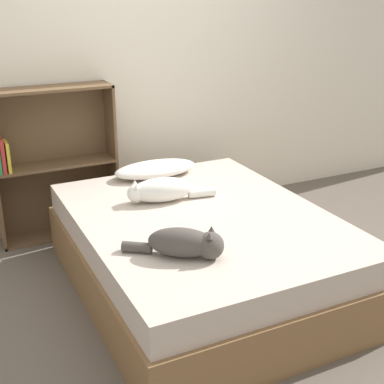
{
  "coord_description": "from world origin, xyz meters",
  "views": [
    {
      "loc": [
        -1.38,
        -2.68,
        1.82
      ],
      "look_at": [
        0.0,
        0.15,
        0.6
      ],
      "focal_mm": 50.0,
      "sensor_mm": 36.0,
      "label": 1
    }
  ],
  "objects": [
    {
      "name": "bookshelf",
      "position": [
        -0.65,
        1.23,
        0.58
      ],
      "size": [
        0.9,
        0.26,
        1.15
      ],
      "color": "brown",
      "rests_on": "ground_plane"
    },
    {
      "name": "bed",
      "position": [
        0.0,
        0.0,
        0.25
      ],
      "size": [
        1.5,
        1.94,
        0.5
      ],
      "color": "brown",
      "rests_on": "ground_plane"
    },
    {
      "name": "ground_plane",
      "position": [
        0.0,
        0.0,
        0.0
      ],
      "size": [
        8.0,
        8.0,
        0.0
      ],
      "primitive_type": "plane",
      "color": "brown"
    },
    {
      "name": "pillow",
      "position": [
        0.02,
        0.8,
        0.56
      ],
      "size": [
        0.63,
        0.29,
        0.11
      ],
      "color": "white",
      "rests_on": "bed"
    },
    {
      "name": "wall_back",
      "position": [
        0.0,
        1.35,
        1.25
      ],
      "size": [
        8.0,
        0.06,
        2.5
      ],
      "color": "silver",
      "rests_on": "ground_plane"
    },
    {
      "name": "cat_dark",
      "position": [
        -0.32,
        -0.45,
        0.58
      ],
      "size": [
        0.47,
        0.38,
        0.17
      ],
      "rotation": [
        0.0,
        0.0,
        5.66
      ],
      "color": "#47423D",
      "rests_on": "bed"
    },
    {
      "name": "cat_light",
      "position": [
        -0.14,
        0.32,
        0.58
      ],
      "size": [
        0.59,
        0.24,
        0.16
      ],
      "rotation": [
        0.0,
        0.0,
        2.97
      ],
      "color": "white",
      "rests_on": "bed"
    }
  ]
}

